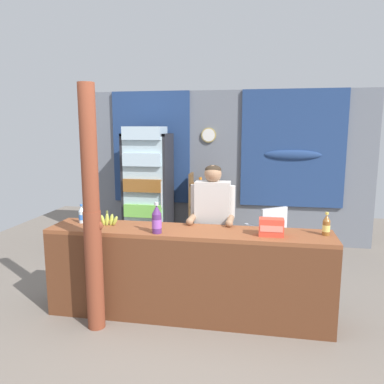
# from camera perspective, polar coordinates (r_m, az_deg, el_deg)

# --- Properties ---
(ground_plane) EXTENTS (8.30, 8.30, 0.00)m
(ground_plane) POSITION_cam_1_polar(r_m,az_deg,el_deg) (4.85, 2.02, -13.92)
(ground_plane) COLOR slate
(back_wall_curtained) EXTENTS (4.87, 0.22, 2.54)m
(back_wall_curtained) POSITION_cam_1_polar(r_m,az_deg,el_deg) (6.42, 4.72, 4.08)
(back_wall_curtained) COLOR slate
(back_wall_curtained) RESTS_ON ground
(stall_counter) EXTENTS (2.88, 0.53, 0.92)m
(stall_counter) POSITION_cam_1_polar(r_m,az_deg,el_deg) (3.85, -0.96, -11.29)
(stall_counter) COLOR brown
(stall_counter) RESTS_ON ground
(timber_post) EXTENTS (0.19, 0.17, 2.34)m
(timber_post) POSITION_cam_1_polar(r_m,az_deg,el_deg) (3.68, -14.83, -3.55)
(timber_post) COLOR brown
(timber_post) RESTS_ON ground
(drink_fridge) EXTENTS (0.72, 0.65, 1.96)m
(drink_fridge) POSITION_cam_1_polar(r_m,az_deg,el_deg) (6.13, -6.71, 1.44)
(drink_fridge) COLOR #232328
(drink_fridge) RESTS_ON ground
(bottle_shelf_rack) EXTENTS (0.48, 0.28, 1.20)m
(bottle_shelf_rack) POSITION_cam_1_polar(r_m,az_deg,el_deg) (6.25, 1.86, -2.46)
(bottle_shelf_rack) COLOR brown
(bottle_shelf_rack) RESTS_ON ground
(plastic_lawn_chair) EXTENTS (0.62, 0.62, 0.86)m
(plastic_lawn_chair) POSITION_cam_1_polar(r_m,az_deg,el_deg) (5.46, 11.36, -5.87)
(plastic_lawn_chair) COLOR silver
(plastic_lawn_chair) RESTS_ON ground
(shopkeeper) EXTENTS (0.49, 0.42, 1.54)m
(shopkeeper) POSITION_cam_1_polar(r_m,az_deg,el_deg) (4.23, 3.10, -3.68)
(shopkeeper) COLOR #28282D
(shopkeeper) RESTS_ON ground
(soda_bottle_grape_soda) EXTENTS (0.10, 0.10, 0.31)m
(soda_bottle_grape_soda) POSITION_cam_1_polar(r_m,az_deg,el_deg) (3.70, -5.33, -4.23)
(soda_bottle_grape_soda) COLOR #56286B
(soda_bottle_grape_soda) RESTS_ON stall_counter
(soda_bottle_iced_tea) EXTENTS (0.07, 0.07, 0.23)m
(soda_bottle_iced_tea) POSITION_cam_1_polar(r_m,az_deg,el_deg) (3.84, 19.56, -4.78)
(soda_bottle_iced_tea) COLOR brown
(soda_bottle_iced_tea) RESTS_ON stall_counter
(soda_bottle_water) EXTENTS (0.06, 0.06, 0.21)m
(soda_bottle_water) POSITION_cam_1_polar(r_m,az_deg,el_deg) (4.26, -16.28, -3.34)
(soda_bottle_water) COLOR silver
(soda_bottle_water) RESTS_ON stall_counter
(snack_box_crackers) EXTENTS (0.23, 0.13, 0.17)m
(snack_box_crackers) POSITION_cam_1_polar(r_m,az_deg,el_deg) (3.69, 11.84, -5.21)
(snack_box_crackers) COLOR #E5422D
(snack_box_crackers) RESTS_ON stall_counter
(banana_bunch) EXTENTS (0.27, 0.06, 0.16)m
(banana_bunch) POSITION_cam_1_polar(r_m,az_deg,el_deg) (4.09, -12.66, -4.09)
(banana_bunch) COLOR #B7C647
(banana_bunch) RESTS_ON stall_counter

